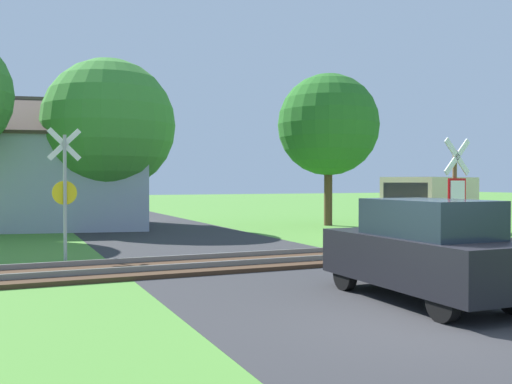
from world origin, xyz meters
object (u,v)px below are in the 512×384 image
(stop_sign_near, at_px, (456,196))
(mail_truck, at_px, (430,205))
(tree_center, at_px, (109,125))
(house, at_px, (58,179))
(parked_car, at_px, (423,250))
(tree_right, at_px, (328,125))
(crossing_sign_far, at_px, (65,186))

(stop_sign_near, relative_size, mail_truck, 0.59)
(stop_sign_near, distance_m, tree_center, 16.07)
(house, bearing_deg, parked_car, -64.52)
(tree_right, relative_size, parked_car, 1.79)
(stop_sign_near, distance_m, house, 18.42)
(house, height_order, parked_car, house)
(crossing_sign_far, bearing_deg, tree_center, 70.74)
(crossing_sign_far, relative_size, tree_right, 0.49)
(crossing_sign_far, distance_m, mail_truck, 12.62)
(house, bearing_deg, mail_truck, -29.98)
(stop_sign_near, distance_m, crossing_sign_far, 9.90)
(house, xyz_separation_m, mail_truck, (11.92, -10.78, -0.97))
(stop_sign_near, xyz_separation_m, tree_right, (4.31, 13.03, 3.00))
(tree_center, height_order, mail_truck, tree_center)
(mail_truck, bearing_deg, house, 22.72)
(crossing_sign_far, height_order, tree_right, tree_right)
(crossing_sign_far, relative_size, tree_center, 0.48)
(house, height_order, tree_right, tree_right)
(mail_truck, bearing_deg, parked_car, 113.81)
(stop_sign_near, xyz_separation_m, house, (-7.55, 16.79, 0.45))
(tree_center, xyz_separation_m, parked_car, (2.59, -17.25, -3.63))
(mail_truck, xyz_separation_m, parked_car, (-7.36, -8.46, -0.34))
(stop_sign_near, height_order, tree_center, tree_center)
(tree_right, height_order, mail_truck, tree_right)
(stop_sign_near, bearing_deg, tree_right, -116.63)
(house, distance_m, parked_car, 19.82)
(stop_sign_near, height_order, parked_car, stop_sign_near)
(crossing_sign_far, bearing_deg, tree_right, 27.52)
(stop_sign_near, relative_size, parked_car, 0.77)
(house, bearing_deg, stop_sign_near, -53.64)
(tree_right, xyz_separation_m, tree_center, (-9.90, 1.78, -0.24))
(house, xyz_separation_m, parked_car, (4.56, -19.24, -1.31))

